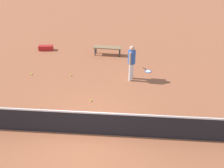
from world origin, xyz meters
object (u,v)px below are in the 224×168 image
at_px(tennis_ball_near_player, 32,74).
at_px(courtside_bench, 107,48).
at_px(tennis_racket_near_player, 148,71).
at_px(player_near_side, 132,60).
at_px(equipment_bag, 45,48).
at_px(tennis_ball_midcourt, 71,75).
at_px(tennis_ball_by_net, 91,100).

bearing_deg(tennis_ball_near_player, courtside_bench, -144.15).
bearing_deg(courtside_bench, tennis_racket_near_player, 141.80).
distance_m(player_near_side, courtside_bench, 2.94).
height_order(tennis_racket_near_player, equipment_bag, equipment_bag).
xyz_separation_m(tennis_ball_near_player, courtside_bench, (-3.45, -2.49, 0.38)).
relative_size(tennis_ball_near_player, courtside_bench, 0.04).
height_order(tennis_ball_near_player, tennis_ball_midcourt, same).
xyz_separation_m(tennis_ball_near_player, tennis_ball_midcourt, (-1.91, -0.09, 0.00)).
relative_size(tennis_racket_near_player, tennis_ball_near_player, 8.85).
relative_size(tennis_ball_by_net, tennis_ball_midcourt, 1.00).
relative_size(tennis_ball_by_net, courtside_bench, 0.04).
distance_m(tennis_ball_near_player, courtside_bench, 4.27).
relative_size(player_near_side, tennis_ball_by_net, 25.76).
distance_m(tennis_ball_by_net, courtside_bench, 4.47).
height_order(player_near_side, tennis_ball_by_net, player_near_side).
distance_m(tennis_ball_near_player, tennis_ball_midcourt, 1.91).
distance_m(courtside_bench, equipment_bag, 3.63).
bearing_deg(courtside_bench, tennis_ball_by_net, 86.49).
distance_m(tennis_ball_near_player, tennis_ball_by_net, 3.73).
bearing_deg(courtside_bench, player_near_side, 117.60).
height_order(tennis_ball_near_player, equipment_bag, equipment_bag).
bearing_deg(tennis_ball_near_player, tennis_ball_by_net, 148.48).
bearing_deg(tennis_ball_midcourt, player_near_side, 177.14).
relative_size(player_near_side, courtside_bench, 1.12).
relative_size(tennis_ball_by_net, equipment_bag, 0.08).
bearing_deg(tennis_racket_near_player, tennis_ball_near_player, 8.12).
relative_size(courtside_bench, equipment_bag, 1.84).
bearing_deg(equipment_bag, tennis_ball_near_player, 93.15).
relative_size(tennis_ball_midcourt, equipment_bag, 0.08).
bearing_deg(tennis_ball_midcourt, equipment_bag, -52.97).
distance_m(player_near_side, tennis_ball_by_net, 2.67).
height_order(courtside_bench, equipment_bag, courtside_bench).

